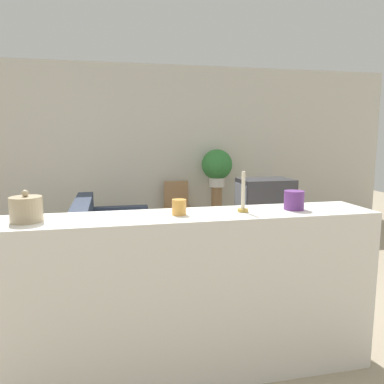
# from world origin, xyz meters

# --- Properties ---
(ground_plane) EXTENTS (14.00, 14.00, 0.00)m
(ground_plane) POSITION_xyz_m (0.00, 0.00, 0.00)
(ground_plane) COLOR tan
(wall_back) EXTENTS (9.00, 0.06, 2.70)m
(wall_back) POSITION_xyz_m (0.00, 3.43, 1.35)
(wall_back) COLOR beige
(wall_back) RESTS_ON ground_plane
(couch) EXTENTS (0.94, 2.02, 0.80)m
(couch) POSITION_xyz_m (-0.43, 1.53, 0.28)
(couch) COLOR #384256
(couch) RESTS_ON ground_plane
(tv_stand) EXTENTS (0.89, 0.53, 0.48)m
(tv_stand) POSITION_xyz_m (1.59, 1.83, 0.24)
(tv_stand) COLOR #9E754C
(tv_stand) RESTS_ON ground_plane
(television) EXTENTS (0.70, 0.50, 0.52)m
(television) POSITION_xyz_m (1.59, 1.83, 0.74)
(television) COLOR #333338
(television) RESTS_ON tv_stand
(wooden_chair) EXTENTS (0.44, 0.44, 0.84)m
(wooden_chair) POSITION_xyz_m (0.62, 3.05, 0.46)
(wooden_chair) COLOR #9E754C
(wooden_chair) RESTS_ON ground_plane
(plant_stand) EXTENTS (0.18, 0.18, 0.74)m
(plant_stand) POSITION_xyz_m (1.28, 3.09, 0.37)
(plant_stand) COLOR #9E754C
(plant_stand) RESTS_ON ground_plane
(potted_plant) EXTENTS (0.50, 0.50, 0.61)m
(potted_plant) POSITION_xyz_m (1.28, 3.09, 1.08)
(potted_plant) COLOR white
(potted_plant) RESTS_ON plant_stand
(foreground_counter) EXTENTS (2.55, 0.44, 1.08)m
(foreground_counter) POSITION_xyz_m (0.00, -0.51, 0.54)
(foreground_counter) COLOR white
(foreground_counter) RESTS_ON ground_plane
(decorative_bowl) EXTENTS (0.18, 0.18, 0.18)m
(decorative_bowl) POSITION_xyz_m (-0.89, -0.51, 1.15)
(decorative_bowl) COLOR tan
(decorative_bowl) RESTS_ON foreground_counter
(candle_jar) EXTENTS (0.09, 0.09, 0.10)m
(candle_jar) POSITION_xyz_m (-0.01, -0.51, 1.13)
(candle_jar) COLOR gold
(candle_jar) RESTS_ON foreground_counter
(candlestick) EXTENTS (0.07, 0.07, 0.26)m
(candlestick) POSITION_xyz_m (0.41, -0.51, 1.17)
(candlestick) COLOR #B7933D
(candlestick) RESTS_ON foreground_counter
(coffee_tin) EXTENTS (0.13, 0.13, 0.13)m
(coffee_tin) POSITION_xyz_m (0.77, -0.51, 1.14)
(coffee_tin) COLOR #66337F
(coffee_tin) RESTS_ON foreground_counter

